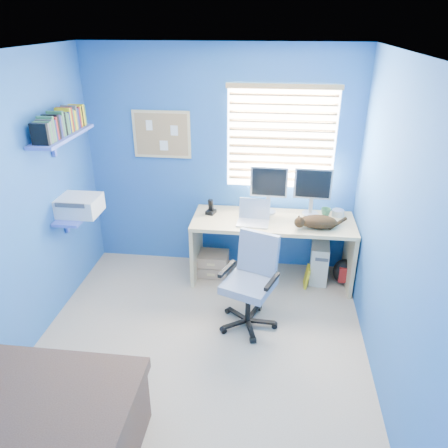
# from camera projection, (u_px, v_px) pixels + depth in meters

# --- Properties ---
(floor) EXTENTS (3.00, 3.20, 0.00)m
(floor) POSITION_uv_depth(u_px,v_px,m) (199.00, 348.00, 3.95)
(floor) COLOR #BBA993
(floor) RESTS_ON ground
(ceiling) EXTENTS (3.00, 3.20, 0.00)m
(ceiling) POSITION_uv_depth(u_px,v_px,m) (190.00, 53.00, 2.88)
(ceiling) COLOR white
(ceiling) RESTS_ON wall_back
(wall_back) EXTENTS (3.00, 0.01, 2.50)m
(wall_back) POSITION_uv_depth(u_px,v_px,m) (221.00, 162.00, 4.85)
(wall_back) COLOR #3060B2
(wall_back) RESTS_ON ground
(wall_front) EXTENTS (3.00, 0.01, 2.50)m
(wall_front) POSITION_uv_depth(u_px,v_px,m) (132.00, 374.00, 1.98)
(wall_front) COLOR #3060B2
(wall_front) RESTS_ON ground
(wall_left) EXTENTS (0.01, 3.20, 2.50)m
(wall_left) POSITION_uv_depth(u_px,v_px,m) (15.00, 215.00, 3.58)
(wall_left) COLOR #3060B2
(wall_left) RESTS_ON ground
(wall_right) EXTENTS (0.01, 3.20, 2.50)m
(wall_right) POSITION_uv_depth(u_px,v_px,m) (393.00, 234.00, 3.25)
(wall_right) COLOR #3060B2
(wall_right) RESTS_ON ground
(desk) EXTENTS (1.74, 0.65, 0.74)m
(desk) POSITION_uv_depth(u_px,v_px,m) (272.00, 250.00, 4.85)
(desk) COLOR tan
(desk) RESTS_ON floor
(laptop) EXTENTS (0.34, 0.28, 0.22)m
(laptop) POSITION_uv_depth(u_px,v_px,m) (253.00, 214.00, 4.56)
(laptop) COLOR silver
(laptop) RESTS_ON desk
(monitor_left) EXTENTS (0.40, 0.14, 0.54)m
(monitor_left) POSITION_uv_depth(u_px,v_px,m) (269.00, 190.00, 4.75)
(monitor_left) COLOR silver
(monitor_left) RESTS_ON desk
(monitor_right) EXTENTS (0.41, 0.14, 0.54)m
(monitor_right) POSITION_uv_depth(u_px,v_px,m) (312.00, 192.00, 4.70)
(monitor_right) COLOR silver
(monitor_right) RESTS_ON desk
(phone) EXTENTS (0.12, 0.13, 0.17)m
(phone) POSITION_uv_depth(u_px,v_px,m) (211.00, 206.00, 4.80)
(phone) COLOR black
(phone) RESTS_ON desk
(mug) EXTENTS (0.10, 0.09, 0.10)m
(mug) POSITION_uv_depth(u_px,v_px,m) (326.00, 213.00, 4.74)
(mug) COLOR #346C42
(mug) RESTS_ON desk
(cd_spindle) EXTENTS (0.13, 0.13, 0.07)m
(cd_spindle) POSITION_uv_depth(u_px,v_px,m) (338.00, 213.00, 4.77)
(cd_spindle) COLOR silver
(cd_spindle) RESTS_ON desk
(cat) EXTENTS (0.43, 0.30, 0.14)m
(cat) POSITION_uv_depth(u_px,v_px,m) (318.00, 222.00, 4.48)
(cat) COLOR black
(cat) RESTS_ON desk
(tower_pc) EXTENTS (0.22, 0.45, 0.45)m
(tower_pc) POSITION_uv_depth(u_px,v_px,m) (319.00, 260.00, 4.94)
(tower_pc) COLOR beige
(tower_pc) RESTS_ON floor
(drawer_boxes) EXTENTS (0.35, 0.28, 0.27)m
(drawer_boxes) POSITION_uv_depth(u_px,v_px,m) (213.00, 263.00, 5.05)
(drawer_boxes) COLOR tan
(drawer_boxes) RESTS_ON floor
(yellow_book) EXTENTS (0.03, 0.17, 0.24)m
(yellow_book) POSITION_uv_depth(u_px,v_px,m) (307.00, 276.00, 4.82)
(yellow_book) COLOR yellow
(yellow_book) RESTS_ON floor
(backpack) EXTENTS (0.26, 0.20, 0.30)m
(backpack) POSITION_uv_depth(u_px,v_px,m) (344.00, 271.00, 4.86)
(backpack) COLOR black
(backpack) RESTS_ON floor
(bed_corner) EXTENTS (1.14, 0.81, 0.55)m
(bed_corner) POSITION_uv_depth(u_px,v_px,m) (48.00, 427.00, 2.87)
(bed_corner) COLOR brown
(bed_corner) RESTS_ON floor
(office_chair) EXTENTS (0.68, 0.68, 0.91)m
(office_chair) POSITION_uv_depth(u_px,v_px,m) (250.00, 293.00, 4.15)
(office_chair) COLOR black
(office_chair) RESTS_ON floor
(window_blinds) EXTENTS (1.15, 0.05, 1.10)m
(window_blinds) POSITION_uv_depth(u_px,v_px,m) (281.00, 138.00, 4.62)
(window_blinds) COLOR white
(window_blinds) RESTS_ON ground
(corkboard) EXTENTS (0.64, 0.02, 0.52)m
(corkboard) POSITION_uv_depth(u_px,v_px,m) (162.00, 134.00, 4.77)
(corkboard) COLOR tan
(corkboard) RESTS_ON ground
(wall_shelves) EXTENTS (0.42, 0.90, 1.05)m
(wall_shelves) POSITION_uv_depth(u_px,v_px,m) (69.00, 166.00, 4.15)
(wall_shelves) COLOR #4D63D4
(wall_shelves) RESTS_ON ground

